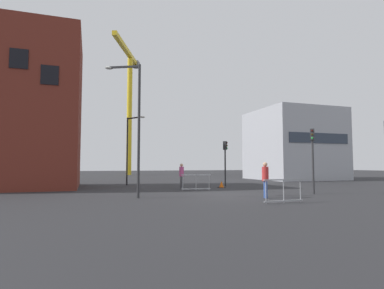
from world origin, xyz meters
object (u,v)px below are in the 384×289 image
object	(u,v)px
streetlamp_tall	(134,118)
pedestrian_waiting	(265,177)
construction_crane	(129,94)
streetlamp_short	(130,143)
pedestrian_walking	(182,174)
traffic_light_verge	(225,156)
traffic_cone_striped	(221,185)
traffic_light_far	(313,150)

from	to	relation	value
streetlamp_tall	pedestrian_waiting	bearing A→B (deg)	-19.24
construction_crane	streetlamp_short	size ratio (longest dim) A/B	3.74
streetlamp_short	streetlamp_tall	bearing A→B (deg)	-95.85
construction_crane	pedestrian_walking	size ratio (longest dim) A/B	11.94
streetlamp_short	pedestrian_walking	distance (m)	6.07
pedestrian_walking	pedestrian_waiting	bearing A→B (deg)	-75.49
traffic_light_verge	traffic_cone_striped	world-z (taller)	traffic_light_verge
streetlamp_tall	traffic_light_verge	distance (m)	10.81
traffic_light_far	traffic_cone_striped	distance (m)	7.58
construction_crane	traffic_cone_striped	world-z (taller)	construction_crane
traffic_light_far	pedestrian_walking	distance (m)	9.46
pedestrian_waiting	pedestrian_walking	bearing A→B (deg)	104.51
construction_crane	traffic_light_far	bearing A→B (deg)	-81.28
pedestrian_walking	traffic_cone_striped	xyz separation A→B (m)	(2.99, -0.59, -0.84)
streetlamp_tall	pedestrian_waiting	distance (m)	7.55
traffic_light_verge	traffic_cone_striped	distance (m)	2.79
streetlamp_tall	pedestrian_walking	world-z (taller)	streetlamp_tall
streetlamp_short	traffic_light_far	size ratio (longest dim) A/B	1.50
construction_crane	traffic_light_verge	world-z (taller)	construction_crane
traffic_light_far	traffic_cone_striped	world-z (taller)	traffic_light_far
traffic_cone_striped	streetlamp_tall	bearing A→B (deg)	-144.07
streetlamp_tall	pedestrian_walking	xyz separation A→B (m)	(4.37, 5.92, -3.15)
traffic_cone_striped	traffic_light_verge	bearing A→B (deg)	55.02
streetlamp_short	traffic_light_verge	size ratio (longest dim) A/B	1.59
streetlamp_tall	traffic_light_verge	size ratio (longest dim) A/B	1.94
streetlamp_short	traffic_light_far	distance (m)	14.88
construction_crane	streetlamp_tall	size ratio (longest dim) A/B	3.07
traffic_light_far	streetlamp_tall	bearing A→B (deg)	173.53
streetlamp_tall	traffic_cone_striped	size ratio (longest dim) A/B	14.23
construction_crane	traffic_cone_striped	bearing A→B (deg)	-84.78
streetlamp_tall	pedestrian_waiting	xyz separation A→B (m)	(6.49, -2.26, -3.12)
construction_crane	pedestrian_waiting	size ratio (longest dim) A/B	11.67
pedestrian_walking	streetlamp_tall	bearing A→B (deg)	-126.42
construction_crane	pedestrian_walking	bearing A→B (deg)	-89.95
construction_crane	streetlamp_short	distance (m)	30.26
streetlamp_tall	pedestrian_walking	size ratio (longest dim) A/B	3.89
traffic_light_verge	pedestrian_waiting	distance (m)	9.24
construction_crane	pedestrian_walking	xyz separation A→B (m)	(0.03, -32.53, -13.25)
pedestrian_walking	traffic_cone_striped	bearing A→B (deg)	-11.12
traffic_light_far	traffic_light_verge	world-z (taller)	traffic_light_far
pedestrian_waiting	traffic_cone_striped	size ratio (longest dim) A/B	3.75
streetlamp_tall	traffic_light_verge	xyz separation A→B (m)	(8.31, 6.69, -1.74)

